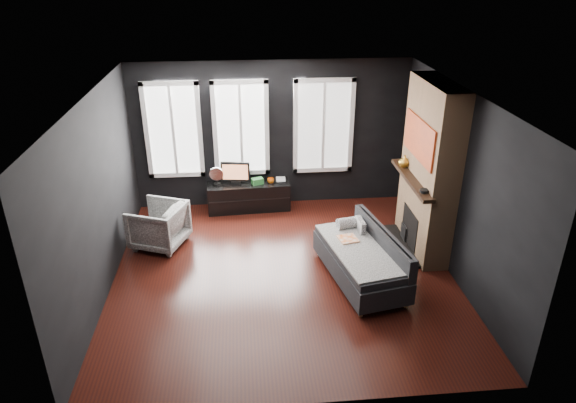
{
  "coord_description": "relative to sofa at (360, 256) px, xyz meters",
  "views": [
    {
      "loc": [
        -0.53,
        -6.45,
        4.3
      ],
      "look_at": [
        0.1,
        0.3,
        1.05
      ],
      "focal_mm": 32.0,
      "sensor_mm": 36.0,
      "label": 1
    }
  ],
  "objects": [
    {
      "name": "wall_left",
      "position": [
        -3.6,
        0.25,
        0.96
      ],
      "size": [
        0.02,
        5.0,
        2.7
      ],
      "primitive_type": "cube",
      "color": "black",
      "rests_on": "ground"
    },
    {
      "name": "windows",
      "position": [
        -1.55,
        2.71,
        1.99
      ],
      "size": [
        4.0,
        0.16,
        1.76
      ],
      "primitive_type": null,
      "color": "white",
      "rests_on": "wall_back"
    },
    {
      "name": "wall_back",
      "position": [
        -1.1,
        2.75,
        0.96
      ],
      "size": [
        5.0,
        0.02,
        2.7
      ],
      "primitive_type": "cube",
      "color": "black",
      "rests_on": "ground"
    },
    {
      "name": "fireplace",
      "position": [
        1.2,
        0.85,
        0.96
      ],
      "size": [
        0.7,
        1.62,
        2.7
      ],
      "primitive_type": null,
      "color": "#93724C",
      "rests_on": "floor"
    },
    {
      "name": "book",
      "position": [
        -1.03,
        2.6,
        0.25
      ],
      "size": [
        0.17,
        0.03,
        0.23
      ],
      "primitive_type": "imported",
      "rotation": [
        0.0,
        0.0,
        -0.04
      ],
      "color": "tan",
      "rests_on": "media_console"
    },
    {
      "name": "floor",
      "position": [
        -1.1,
        0.25,
        -0.39
      ],
      "size": [
        5.0,
        5.0,
        0.0
      ],
      "primitive_type": "plane",
      "color": "black",
      "rests_on": "ground"
    },
    {
      "name": "media_console",
      "position": [
        -1.56,
        2.49,
        -0.13
      ],
      "size": [
        1.54,
        0.56,
        0.52
      ],
      "primitive_type": null,
      "rotation": [
        0.0,
        0.0,
        0.06
      ],
      "color": "black",
      "rests_on": "floor"
    },
    {
      "name": "mantel_clock",
      "position": [
        0.95,
        0.3,
        0.87
      ],
      "size": [
        0.17,
        0.17,
        0.04
      ],
      "primitive_type": "cylinder",
      "rotation": [
        0.0,
        0.0,
        -0.41
      ],
      "color": "black",
      "rests_on": "fireplace"
    },
    {
      "name": "mantel_vase",
      "position": [
        0.95,
        1.3,
        0.94
      ],
      "size": [
        0.25,
        0.25,
        0.19
      ],
      "primitive_type": "imported",
      "rotation": [
        0.0,
        0.0,
        0.37
      ],
      "color": "gold",
      "rests_on": "fireplace"
    },
    {
      "name": "stripe_pillow",
      "position": [
        0.1,
        0.5,
        0.17
      ],
      "size": [
        0.1,
        0.33,
        0.32
      ],
      "primitive_type": "cube",
      "rotation": [
        0.0,
        0.0,
        0.08
      ],
      "color": "gray",
      "rests_on": "sofa"
    },
    {
      "name": "sofa",
      "position": [
        0.0,
        0.0,
        0.0
      ],
      "size": [
        1.24,
        1.94,
        0.77
      ],
      "primitive_type": null,
      "rotation": [
        0.0,
        0.0,
        0.2
      ],
      "color": "#232326",
      "rests_on": "floor"
    },
    {
      "name": "armchair",
      "position": [
        -3.04,
        1.28,
        0.01
      ],
      "size": [
        0.96,
        0.99,
        0.8
      ],
      "primitive_type": "imported",
      "rotation": [
        0.0,
        0.0,
        -1.94
      ],
      "color": "white",
      "rests_on": "floor"
    },
    {
      "name": "mug",
      "position": [
        -1.14,
        2.46,
        0.2
      ],
      "size": [
        0.14,
        0.12,
        0.12
      ],
      "primitive_type": "imported",
      "rotation": [
        0.0,
        0.0,
        -0.26
      ],
      "color": "#E2620B",
      "rests_on": "media_console"
    },
    {
      "name": "ceiling",
      "position": [
        -1.1,
        0.25,
        2.31
      ],
      "size": [
        5.0,
        5.0,
        0.0
      ],
      "primitive_type": "plane",
      "color": "white",
      "rests_on": "ground"
    },
    {
      "name": "desk_fan",
      "position": [
        -2.12,
        2.47,
        0.31
      ],
      "size": [
        0.27,
        0.27,
        0.36
      ],
      "primitive_type": null,
      "rotation": [
        0.0,
        0.0,
        -0.08
      ],
      "color": "#969696",
      "rests_on": "media_console"
    },
    {
      "name": "monitor",
      "position": [
        -1.78,
        2.49,
        0.37
      ],
      "size": [
        0.55,
        0.19,
        0.48
      ],
      "primitive_type": null,
      "rotation": [
        0.0,
        0.0,
        -0.13
      ],
      "color": "black",
      "rests_on": "media_console"
    },
    {
      "name": "storage_box",
      "position": [
        -1.39,
        2.44,
        0.19
      ],
      "size": [
        0.24,
        0.19,
        0.11
      ],
      "primitive_type": "cube",
      "rotation": [
        0.0,
        0.0,
        0.36
      ],
      "color": "#2F7E37",
      "rests_on": "media_console"
    },
    {
      "name": "wall_right",
      "position": [
        1.4,
        0.25,
        0.96
      ],
      "size": [
        0.02,
        5.0,
        2.7
      ],
      "primitive_type": "cube",
      "color": "black",
      "rests_on": "ground"
    }
  ]
}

